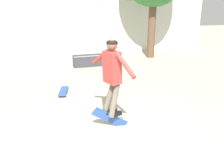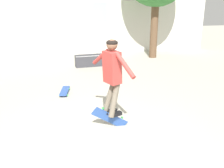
{
  "view_description": "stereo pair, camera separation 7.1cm",
  "coord_description": "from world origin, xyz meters",
  "px_view_note": "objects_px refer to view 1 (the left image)",
  "views": [
    {
      "loc": [
        -0.76,
        -3.91,
        2.51
      ],
      "look_at": [
        0.28,
        0.56,
        0.97
      ],
      "focal_mm": 40.0,
      "sensor_mm": 36.0,
      "label": 1
    },
    {
      "loc": [
        -0.69,
        -3.93,
        2.51
      ],
      "look_at": [
        0.28,
        0.56,
        0.97
      ],
      "focal_mm": 40.0,
      "sensor_mm": 36.0,
      "label": 2
    }
  ],
  "objects_px": {
    "skate_ledge": "(90,60)",
    "skater": "(112,71)",
    "skateboard_flipping": "(110,118)",
    "skateboard_resting": "(63,91)"
  },
  "relations": [
    {
      "from": "skate_ledge",
      "to": "skater",
      "type": "height_order",
      "value": "skater"
    },
    {
      "from": "skater",
      "to": "skate_ledge",
      "type": "bearing_deg",
      "value": 64.3
    },
    {
      "from": "skateboard_flipping",
      "to": "skateboard_resting",
      "type": "xyz_separation_m",
      "value": [
        -0.85,
        2.27,
        -0.15
      ]
    },
    {
      "from": "skate_ledge",
      "to": "skateboard_resting",
      "type": "bearing_deg",
      "value": -116.31
    },
    {
      "from": "skater",
      "to": "skateboard_flipping",
      "type": "bearing_deg",
      "value": 105.83
    },
    {
      "from": "skate_ledge",
      "to": "skateboard_resting",
      "type": "xyz_separation_m",
      "value": [
        -1.17,
        -2.91,
        -0.16
      ]
    },
    {
      "from": "skate_ledge",
      "to": "skater",
      "type": "distance_m",
      "value": 5.33
    },
    {
      "from": "skate_ledge",
      "to": "skater",
      "type": "bearing_deg",
      "value": -97.55
    },
    {
      "from": "skate_ledge",
      "to": "skateboard_flipping",
      "type": "height_order",
      "value": "skateboard_flipping"
    },
    {
      "from": "skater",
      "to": "skateboard_flipping",
      "type": "height_order",
      "value": "skater"
    }
  ]
}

